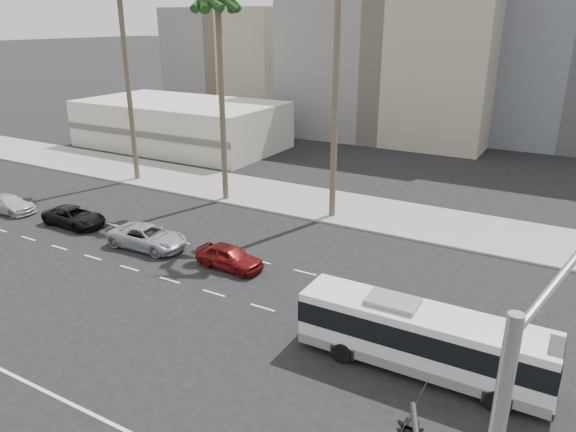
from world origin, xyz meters
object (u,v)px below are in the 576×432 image
Objects in this scene: palm_mid at (218,6)px; car_b at (148,237)px; car_a at (229,257)px; city_bus at (421,337)px; car_d at (8,204)px; car_c at (74,217)px.

car_b is at bearing -82.26° from palm_mid.
car_a is 0.80× the size of car_b.
palm_mid is at bearing 39.62° from car_a.
city_bus is 1.96× the size of car_b.
city_bus is 2.26× the size of car_d.
car_c is at bearing 84.58° from car_b.
car_b is (-18.32, 3.84, -0.80)m from city_bus.
city_bus is 18.74m from car_b.
city_bus reaches higher than car_a.
city_bus is 12.87m from car_a.
car_b is 7.14m from car_c.
car_a is at bearing -93.72° from car_d.
palm_mid is (-1.37, 10.08, 13.55)m from car_b.
car_a reaches higher than car_d.
car_b is at bearing -93.80° from car_d.
car_c is 17.69m from palm_mid.
city_bus is at bearing -101.15° from car_d.
car_d is (-6.51, -0.56, -0.01)m from car_c.
palm_mid is at bearing -54.71° from car_d.
car_c is 6.54m from car_d.
palm_mid is (12.27, 10.28, 13.62)m from car_d.
car_d is (-31.97, 3.63, -0.86)m from city_bus.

